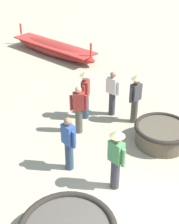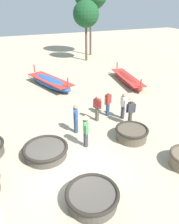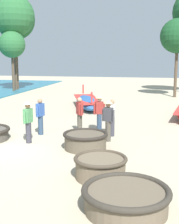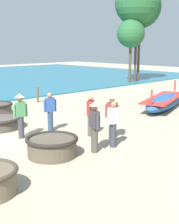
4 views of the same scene
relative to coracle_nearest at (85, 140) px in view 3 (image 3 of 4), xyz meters
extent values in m
cylinder|color=brown|center=(0.00, 0.00, -0.06)|extent=(1.52, 1.52, 0.55)
torus|color=#28231E|center=(0.00, 0.00, 0.22)|extent=(1.64, 1.64, 0.12)
cylinder|color=brown|center=(1.01, -2.64, -0.05)|extent=(1.39, 1.39, 0.56)
torus|color=#42382B|center=(1.01, -2.64, 0.23)|extent=(1.50, 1.50, 0.11)
cylinder|color=brown|center=(1.87, -4.37, -0.10)|extent=(1.83, 1.83, 0.47)
torus|color=#332D26|center=(1.87, -4.37, 0.14)|extent=(1.97, 1.97, 0.15)
ellipsoid|color=#285693|center=(-1.85, 8.96, 0.03)|extent=(2.88, 5.34, 0.72)
cube|color=red|center=(-1.85, 8.96, 0.26)|extent=(2.80, 4.96, 0.06)
cylinder|color=red|center=(-2.62, 11.23, 0.66)|extent=(0.10, 0.10, 0.64)
cylinder|color=red|center=(-1.09, 6.69, 0.66)|extent=(0.10, 0.10, 0.64)
cylinder|color=#2D425B|center=(0.05, 2.67, 0.08)|extent=(0.22, 0.22, 0.82)
cube|color=maroon|center=(0.05, 2.67, 0.76)|extent=(0.39, 0.32, 0.54)
sphere|color=#DBB28E|center=(0.05, 2.67, 1.14)|extent=(0.20, 0.20, 0.20)
cylinder|color=maroon|center=(-0.15, 2.60, 0.71)|extent=(0.09, 0.09, 0.48)
cylinder|color=maroon|center=(0.26, 2.74, 0.71)|extent=(0.09, 0.09, 0.48)
cone|color=#D1BC84|center=(0.05, 2.67, 1.27)|extent=(0.36, 0.36, 0.14)
cylinder|color=#4C473D|center=(0.67, 1.19, 0.08)|extent=(0.22, 0.22, 0.82)
cube|color=#3D3D42|center=(0.67, 1.19, 0.76)|extent=(0.39, 0.32, 0.54)
sphere|color=#A37556|center=(0.67, 1.19, 1.14)|extent=(0.20, 0.20, 0.20)
cylinder|color=#3D3D42|center=(0.88, 1.12, 0.71)|extent=(0.09, 0.09, 0.48)
cylinder|color=#3D3D42|center=(0.46, 1.26, 0.71)|extent=(0.09, 0.09, 0.48)
cone|color=#D1BC84|center=(0.67, 1.19, 1.27)|extent=(0.36, 0.36, 0.14)
cylinder|color=#383842|center=(0.71, 2.03, 0.08)|extent=(0.22, 0.22, 0.82)
cube|color=silver|center=(0.71, 2.03, 0.76)|extent=(0.26, 0.36, 0.54)
sphere|color=#A37556|center=(0.71, 2.03, 1.14)|extent=(0.20, 0.20, 0.20)
cylinder|color=silver|center=(0.73, 2.25, 0.71)|extent=(0.09, 0.09, 0.48)
cylinder|color=silver|center=(0.68, 1.81, 0.71)|extent=(0.09, 0.09, 0.48)
cylinder|color=#383842|center=(-2.34, 0.32, 0.08)|extent=(0.22, 0.22, 0.82)
cube|color=#4C8E56|center=(-2.34, 0.32, 0.76)|extent=(0.30, 0.39, 0.54)
sphere|color=#A37556|center=(-2.34, 0.32, 1.14)|extent=(0.20, 0.20, 0.20)
cylinder|color=#4C8E56|center=(-2.28, 0.53, 0.71)|extent=(0.09, 0.09, 0.48)
cylinder|color=#4C8E56|center=(-2.39, 0.11, 0.71)|extent=(0.09, 0.09, 0.48)
cone|color=#D1BC84|center=(-2.34, 0.32, 1.27)|extent=(0.36, 0.36, 0.14)
cylinder|color=#2D425B|center=(-2.34, 1.66, 0.08)|extent=(0.22, 0.22, 0.82)
cube|color=#33569E|center=(-2.34, 1.66, 0.76)|extent=(0.31, 0.39, 0.54)
sphere|color=#A37556|center=(-2.34, 1.66, 1.14)|extent=(0.20, 0.20, 0.20)
cylinder|color=#33569E|center=(-2.40, 1.45, 0.71)|extent=(0.09, 0.09, 0.48)
cylinder|color=#33569E|center=(-2.28, 1.87, 0.71)|extent=(0.09, 0.09, 0.48)
cylinder|color=#4C473D|center=(-0.78, 2.39, 0.08)|extent=(0.22, 0.22, 0.82)
cube|color=maroon|center=(-0.78, 2.39, 0.76)|extent=(0.37, 0.40, 0.54)
sphere|color=tan|center=(-0.78, 2.39, 1.14)|extent=(0.20, 0.20, 0.20)
cylinder|color=maroon|center=(-0.90, 2.57, 0.71)|extent=(0.09, 0.09, 0.48)
cylinder|color=maroon|center=(-0.66, 2.20, 0.71)|extent=(0.09, 0.09, 0.48)
cylinder|color=#4C3D2D|center=(-10.60, 16.66, 1.44)|extent=(0.24, 0.24, 3.54)
sphere|color=#286033|center=(-10.60, 16.66, 4.08)|extent=(2.48, 2.48, 2.48)
cylinder|color=#4C3D2D|center=(-10.92, 18.29, 2.40)|extent=(0.24, 0.24, 5.46)
sphere|color=#1E5128|center=(-10.92, 18.29, 6.47)|extent=(3.82, 3.82, 3.82)
cylinder|color=#4C3D2D|center=(-10.77, 17.63, 2.51)|extent=(0.24, 0.24, 5.67)
sphere|color=#286033|center=(-10.77, 17.63, 6.73)|extent=(3.97, 3.97, 3.97)
cylinder|color=#4C3D2D|center=(4.13, 15.74, 1.65)|extent=(0.24, 0.24, 3.97)
sphere|color=#194723|center=(4.13, 15.74, 4.61)|extent=(2.78, 2.78, 2.78)
camera|label=1|loc=(-7.49, -2.13, 5.20)|focal=50.00mm
camera|label=2|loc=(-5.57, -7.59, 5.90)|focal=35.00mm
camera|label=3|loc=(2.36, -10.76, 3.03)|focal=50.00mm
camera|label=4|loc=(7.50, -5.50, 3.04)|focal=50.00mm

